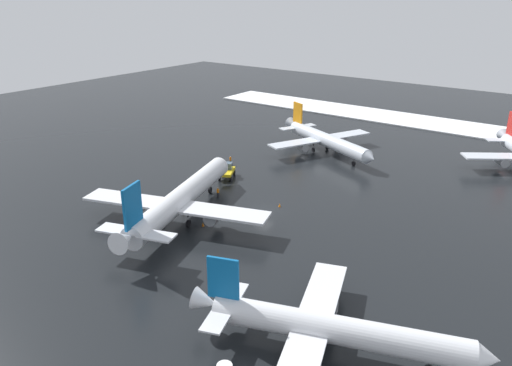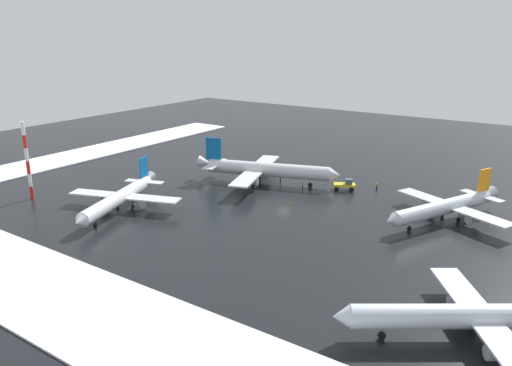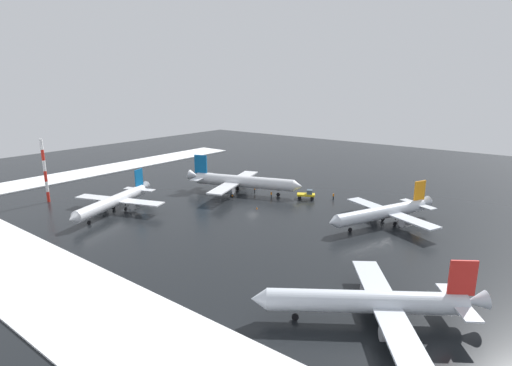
# 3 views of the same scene
# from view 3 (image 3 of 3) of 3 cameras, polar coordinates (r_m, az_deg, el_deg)

# --- Properties ---
(ground_plane) EXTENTS (240.00, 240.00, 0.00)m
(ground_plane) POSITION_cam_3_polar(r_m,az_deg,el_deg) (98.23, -0.53, -3.29)
(ground_plane) COLOR black
(snow_bank_far) EXTENTS (152.00, 16.00, 0.26)m
(snow_bank_far) POSITION_cam_3_polar(r_m,az_deg,el_deg) (68.84, -27.71, -12.70)
(snow_bank_far) COLOR white
(snow_bank_far) RESTS_ON ground_plane
(snow_bank_left) EXTENTS (14.00, 116.00, 0.26)m
(snow_bank_left) POSITION_cam_3_polar(r_m,az_deg,el_deg) (147.81, -21.51, 1.67)
(snow_bank_left) COLOR white
(snow_bank_left) RESTS_ON ground_plane
(airplane_parked_starboard) EXTENTS (32.34, 27.26, 9.86)m
(airplane_parked_starboard) POSITION_cam_3_polar(r_m,az_deg,el_deg) (109.06, -2.11, 0.23)
(airplane_parked_starboard) COLOR silver
(airplane_parked_starboard) RESTS_ON ground_plane
(airplane_distant_tail) EXTENTS (25.42, 21.87, 8.67)m
(airplane_distant_tail) POSITION_cam_3_polar(r_m,az_deg,el_deg) (53.65, 16.06, -15.99)
(airplane_distant_tail) COLOR silver
(airplane_distant_tail) RESTS_ON ground_plane
(airplane_foreground_jet) EXTENTS (22.59, 26.78, 8.20)m
(airplane_foreground_jet) POSITION_cam_3_polar(r_m,az_deg,el_deg) (98.43, -19.58, -2.44)
(airplane_foreground_jet) COLOR silver
(airplane_foreground_jet) RESTS_ON ground_plane
(airplane_parked_portside) EXTENTS (22.67, 26.69, 8.42)m
(airplane_parked_portside) POSITION_cam_3_polar(r_m,az_deg,el_deg) (88.81, 17.79, -4.00)
(airplane_parked_portside) COLOR silver
(airplane_parked_portside) RESTS_ON ground_plane
(pushback_tug) EXTENTS (5.09, 4.09, 2.50)m
(pushback_tug) POSITION_cam_3_polar(r_m,az_deg,el_deg) (104.50, 7.29, -1.61)
(pushback_tug) COLOR gold
(pushback_tug) RESTS_ON ground_plane
(ground_crew_mid_apron) EXTENTS (0.36, 0.36, 1.71)m
(ground_crew_mid_apron) POSITION_cam_3_polar(r_m,az_deg,el_deg) (104.93, 2.19, -1.61)
(ground_crew_mid_apron) COLOR black
(ground_crew_mid_apron) RESTS_ON ground_plane
(ground_crew_by_nose_gear) EXTENTS (0.36, 0.36, 1.71)m
(ground_crew_by_nose_gear) POSITION_cam_3_polar(r_m,az_deg,el_deg) (105.32, 11.00, -1.81)
(ground_crew_by_nose_gear) COLOR black
(ground_crew_by_nose_gear) RESTS_ON ground_plane
(ground_crew_near_tug) EXTENTS (0.36, 0.36, 1.71)m
(ground_crew_near_tug) POSITION_cam_3_polar(r_m,az_deg,el_deg) (109.77, -0.19, -0.90)
(ground_crew_near_tug) COLOR black
(ground_crew_near_tug) RESTS_ON ground_plane
(antenna_mast) EXTENTS (0.70, 0.70, 16.10)m
(antenna_mast) POSITION_cam_3_polar(r_m,az_deg,el_deg) (112.60, -27.93, 1.53)
(antenna_mast) COLOR red
(antenna_mast) RESTS_ON ground_plane
(traffic_cone_near_nose) EXTENTS (0.36, 0.36, 0.55)m
(traffic_cone_near_nose) POSITION_cam_3_polar(r_m,az_deg,el_deg) (106.74, -3.40, -1.75)
(traffic_cone_near_nose) COLOR orange
(traffic_cone_near_nose) RESTS_ON ground_plane
(traffic_cone_mid_line) EXTENTS (0.36, 0.36, 0.55)m
(traffic_cone_mid_line) POSITION_cam_3_polar(r_m,az_deg,el_deg) (95.78, 0.12, -3.57)
(traffic_cone_mid_line) COLOR orange
(traffic_cone_mid_line) RESTS_ON ground_plane
(traffic_cone_wingtip_side) EXTENTS (0.36, 0.36, 0.55)m
(traffic_cone_wingtip_side) POSITION_cam_3_polar(r_m,az_deg,el_deg) (114.29, 1.24, -0.66)
(traffic_cone_wingtip_side) COLOR orange
(traffic_cone_wingtip_side) RESTS_ON ground_plane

